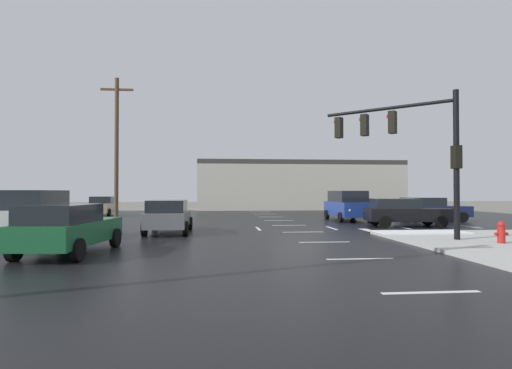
{
  "coord_description": "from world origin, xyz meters",
  "views": [
    {
      "loc": [
        -4.16,
        -21.65,
        1.99
      ],
      "look_at": [
        -1.33,
        8.35,
        2.52
      ],
      "focal_mm": 28.68,
      "sensor_mm": 36.0,
      "label": 1
    }
  ],
  "objects_px": {
    "traffic_signal_mast": "(408,139)",
    "sedan_green": "(68,228)",
    "sedan_grey": "(169,216)",
    "sedan_black": "(404,212)",
    "sedan_tan": "(102,206)",
    "suv_blue": "(347,205)",
    "fire_hydrant": "(501,232)",
    "sedan_navy": "(430,209)",
    "suv_white": "(33,214)",
    "utility_pole_far": "(117,146)"
  },
  "relations": [
    {
      "from": "traffic_signal_mast",
      "to": "sedan_green",
      "type": "height_order",
      "value": "traffic_signal_mast"
    },
    {
      "from": "sedan_green",
      "to": "traffic_signal_mast",
      "type": "bearing_deg",
      "value": -71.45
    },
    {
      "from": "sedan_grey",
      "to": "sedan_green",
      "type": "height_order",
      "value": "same"
    },
    {
      "from": "traffic_signal_mast",
      "to": "sedan_black",
      "type": "height_order",
      "value": "traffic_signal_mast"
    },
    {
      "from": "traffic_signal_mast",
      "to": "sedan_tan",
      "type": "relative_size",
      "value": 1.26
    },
    {
      "from": "sedan_tan",
      "to": "suv_blue",
      "type": "relative_size",
      "value": 0.95
    },
    {
      "from": "fire_hydrant",
      "to": "sedan_navy",
      "type": "relative_size",
      "value": 0.17
    },
    {
      "from": "sedan_tan",
      "to": "suv_white",
      "type": "distance_m",
      "value": 17.12
    },
    {
      "from": "utility_pole_far",
      "to": "sedan_tan",
      "type": "bearing_deg",
      "value": 114.26
    },
    {
      "from": "suv_blue",
      "to": "sedan_grey",
      "type": "distance_m",
      "value": 13.38
    },
    {
      "from": "sedan_grey",
      "to": "suv_white",
      "type": "xyz_separation_m",
      "value": [
        -5.13,
        -2.44,
        0.24
      ]
    },
    {
      "from": "sedan_green",
      "to": "utility_pole_far",
      "type": "bearing_deg",
      "value": 13.84
    },
    {
      "from": "traffic_signal_mast",
      "to": "sedan_grey",
      "type": "xyz_separation_m",
      "value": [
        -10.21,
        3.49,
        -3.33
      ]
    },
    {
      "from": "sedan_tan",
      "to": "sedan_navy",
      "type": "height_order",
      "value": "same"
    },
    {
      "from": "suv_blue",
      "to": "sedan_navy",
      "type": "xyz_separation_m",
      "value": [
        5.28,
        -1.21,
        -0.24
      ]
    },
    {
      "from": "sedan_grey",
      "to": "utility_pole_far",
      "type": "relative_size",
      "value": 0.46
    },
    {
      "from": "sedan_grey",
      "to": "sedan_navy",
      "type": "relative_size",
      "value": 0.98
    },
    {
      "from": "suv_white",
      "to": "sedan_tan",
      "type": "bearing_deg",
      "value": -175.77
    },
    {
      "from": "fire_hydrant",
      "to": "sedan_black",
      "type": "relative_size",
      "value": 0.17
    },
    {
      "from": "fire_hydrant",
      "to": "sedan_black",
      "type": "height_order",
      "value": "sedan_black"
    },
    {
      "from": "fire_hydrant",
      "to": "sedan_grey",
      "type": "relative_size",
      "value": 0.17
    },
    {
      "from": "sedan_tan",
      "to": "utility_pole_far",
      "type": "height_order",
      "value": "utility_pole_far"
    },
    {
      "from": "suv_blue",
      "to": "sedan_green",
      "type": "height_order",
      "value": "suv_blue"
    },
    {
      "from": "sedan_tan",
      "to": "suv_blue",
      "type": "xyz_separation_m",
      "value": [
        18.22,
        -7.16,
        0.24
      ]
    },
    {
      "from": "suv_blue",
      "to": "suv_white",
      "type": "xyz_separation_m",
      "value": [
        -16.27,
        -9.85,
        0.0
      ]
    },
    {
      "from": "suv_white",
      "to": "utility_pole_far",
      "type": "bearing_deg",
      "value": 175.2
    },
    {
      "from": "fire_hydrant",
      "to": "suv_white",
      "type": "relative_size",
      "value": 0.16
    },
    {
      "from": "fire_hydrant",
      "to": "sedan_tan",
      "type": "bearing_deg",
      "value": 133.67
    },
    {
      "from": "suv_blue",
      "to": "suv_white",
      "type": "distance_m",
      "value": 19.02
    },
    {
      "from": "traffic_signal_mast",
      "to": "sedan_navy",
      "type": "relative_size",
      "value": 1.26
    },
    {
      "from": "traffic_signal_mast",
      "to": "suv_blue",
      "type": "distance_m",
      "value": 11.37
    },
    {
      "from": "traffic_signal_mast",
      "to": "sedan_tan",
      "type": "distance_m",
      "value": 25.22
    },
    {
      "from": "sedan_tan",
      "to": "sedan_black",
      "type": "bearing_deg",
      "value": 55.34
    },
    {
      "from": "sedan_tan",
      "to": "utility_pole_far",
      "type": "relative_size",
      "value": 0.47
    },
    {
      "from": "traffic_signal_mast",
      "to": "utility_pole_far",
      "type": "height_order",
      "value": "utility_pole_far"
    },
    {
      "from": "sedan_tan",
      "to": "sedan_navy",
      "type": "relative_size",
      "value": 0.99
    },
    {
      "from": "traffic_signal_mast",
      "to": "suv_white",
      "type": "xyz_separation_m",
      "value": [
        -15.34,
        1.05,
        -3.09
      ]
    },
    {
      "from": "traffic_signal_mast",
      "to": "sedan_tan",
      "type": "height_order",
      "value": "traffic_signal_mast"
    },
    {
      "from": "fire_hydrant",
      "to": "sedan_green",
      "type": "relative_size",
      "value": 0.17
    },
    {
      "from": "utility_pole_far",
      "to": "fire_hydrant",
      "type": "bearing_deg",
      "value": -41.35
    },
    {
      "from": "fire_hydrant",
      "to": "sedan_tan",
      "type": "distance_m",
      "value": 28.36
    },
    {
      "from": "traffic_signal_mast",
      "to": "suv_blue",
      "type": "relative_size",
      "value": 1.2
    },
    {
      "from": "sedan_tan",
      "to": "sedan_grey",
      "type": "bearing_deg",
      "value": 22.74
    },
    {
      "from": "sedan_black",
      "to": "suv_white",
      "type": "bearing_deg",
      "value": -159.38
    },
    {
      "from": "sedan_black",
      "to": "sedan_navy",
      "type": "height_order",
      "value": "same"
    },
    {
      "from": "fire_hydrant",
      "to": "suv_white",
      "type": "bearing_deg",
      "value": 168.76
    },
    {
      "from": "traffic_signal_mast",
      "to": "sedan_tan",
      "type": "xyz_separation_m",
      "value": [
        -17.29,
        18.06,
        -3.33
      ]
    },
    {
      "from": "sedan_green",
      "to": "suv_white",
      "type": "bearing_deg",
      "value": 40.5
    },
    {
      "from": "suv_blue",
      "to": "utility_pole_far",
      "type": "bearing_deg",
      "value": -96.55
    },
    {
      "from": "sedan_black",
      "to": "suv_white",
      "type": "distance_m",
      "value": 18.57
    }
  ]
}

